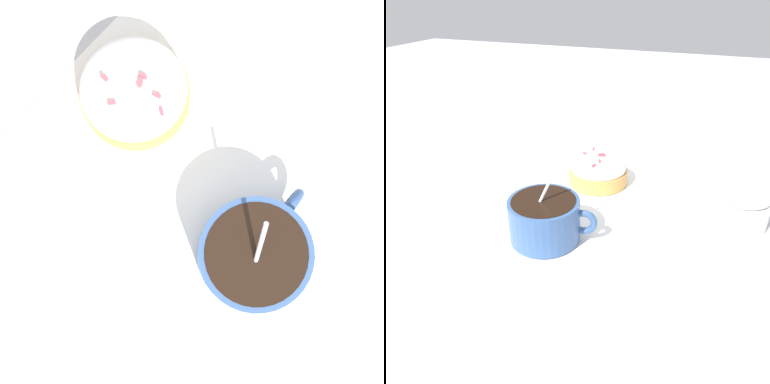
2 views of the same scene
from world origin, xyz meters
The scene contains 5 objects.
ground_plane centered at (0.00, 0.00, 0.00)m, with size 3.00×3.00×0.00m, color #B2B2B7.
paper_napkin centered at (0.00, 0.00, 0.00)m, with size 0.35×0.35×0.00m.
coffee_cup centered at (0.09, -0.01, 0.04)m, with size 0.10×0.12×0.11m.
frosted_pastry centered at (-0.09, 0.01, 0.03)m, with size 0.10×0.10×0.06m.
sugar_bowl centered at (-0.04, 0.23, 0.03)m, with size 0.08×0.08×0.07m.
Camera 2 is at (0.46, 0.18, 0.31)m, focal length 35.00 mm.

